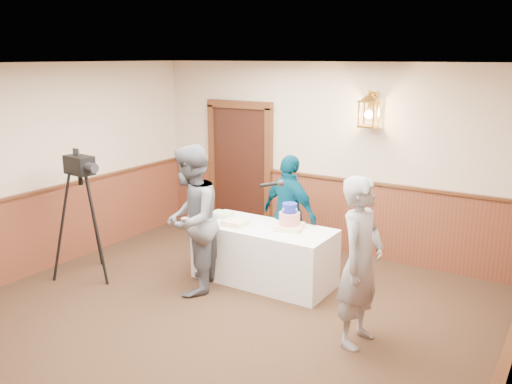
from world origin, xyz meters
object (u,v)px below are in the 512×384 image
at_px(sheet_cake_yellow, 235,223).
at_px(sheet_cake_green, 222,214).
at_px(assistant_p, 289,214).
at_px(tv_camera_rig, 84,224).
at_px(baker, 361,262).
at_px(tiered_cake, 290,219).
at_px(interviewer, 191,220).
at_px(display_table, 264,254).

bearing_deg(sheet_cake_yellow, sheet_cake_green, 148.69).
distance_m(assistant_p, tv_camera_rig, 2.72).
height_order(baker, assistant_p, baker).
xyz_separation_m(sheet_cake_yellow, baker, (1.98, -0.66, 0.09)).
bearing_deg(tiered_cake, assistant_p, 118.54).
bearing_deg(sheet_cake_yellow, interviewer, -114.21).
distance_m(display_table, interviewer, 1.10).
bearing_deg(display_table, interviewer, -129.78).
distance_m(display_table, tiered_cake, 0.61).
height_order(baker, tv_camera_rig, baker).
height_order(tiered_cake, interviewer, interviewer).
distance_m(tiered_cake, interviewer, 1.23).
relative_size(display_table, baker, 1.03).
distance_m(tiered_cake, baker, 1.58).
relative_size(sheet_cake_yellow, assistant_p, 0.19).
bearing_deg(sheet_cake_green, baker, -20.73).
bearing_deg(interviewer, sheet_cake_yellow, 133.17).
relative_size(tiered_cake, sheet_cake_green, 1.45).
bearing_deg(interviewer, display_table, 117.60).
relative_size(tiered_cake, interviewer, 0.21).
height_order(sheet_cake_green, tv_camera_rig, tv_camera_rig).
bearing_deg(tiered_cake, interviewer, -139.33).
relative_size(display_table, interviewer, 0.97).
relative_size(baker, tv_camera_rig, 1.07).
bearing_deg(baker, tiered_cake, 58.88).
relative_size(tiered_cake, sheet_cake_yellow, 1.29).
bearing_deg(display_table, tiered_cake, 12.55).
relative_size(sheet_cake_yellow, sheet_cake_green, 1.12).
distance_m(interviewer, baker, 2.24).
distance_m(sheet_cake_yellow, tv_camera_rig, 1.99).
bearing_deg(sheet_cake_yellow, tiered_cake, 18.80).
bearing_deg(sheet_cake_yellow, assistant_p, 56.61).
distance_m(tiered_cake, tv_camera_rig, 2.70).
distance_m(baker, assistant_p, 2.03).
xyz_separation_m(sheet_cake_green, interviewer, (0.11, -0.80, 0.15)).
xyz_separation_m(sheet_cake_yellow, tv_camera_rig, (-1.74, -0.96, -0.04)).
distance_m(sheet_cake_green, tv_camera_rig, 1.81).
xyz_separation_m(display_table, tv_camera_rig, (-2.09, -1.12, 0.36)).
height_order(display_table, sheet_cake_green, sheet_cake_green).
distance_m(display_table, assistant_p, 0.67).
bearing_deg(sheet_cake_green, tiered_cake, 0.36).
bearing_deg(sheet_cake_green, display_table, -5.25).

